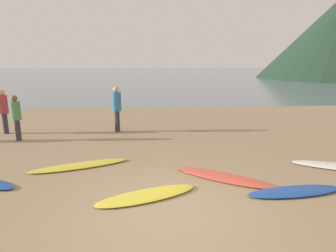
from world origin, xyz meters
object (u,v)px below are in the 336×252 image
at_px(surfboard_5, 224,177).
at_px(surfboard_6, 295,191).
at_px(surfboard_4, 147,195).
at_px(person_2, 3,108).
at_px(person_3, 117,105).
at_px(surfboard_3, 80,166).
at_px(person_0, 16,114).

relative_size(surfboard_5, surfboard_6, 1.14).
height_order(surfboard_4, person_2, person_2).
height_order(surfboard_6, person_3, person_3).
xyz_separation_m(surfboard_3, person_0, (-2.75, 2.76, 0.91)).
relative_size(surfboard_4, person_2, 1.27).
distance_m(surfboard_5, person_3, 5.83).
distance_m(surfboard_4, person_2, 7.91).
relative_size(surfboard_3, person_2, 1.48).
bearing_deg(surfboard_5, person_3, 155.74).
xyz_separation_m(person_2, person_3, (4.26, 0.05, 0.05)).
xyz_separation_m(surfboard_5, surfboard_6, (1.31, -0.84, 0.00)).
relative_size(person_2, person_3, 0.95).
relative_size(surfboard_5, person_3, 1.36).
height_order(person_2, person_3, person_3).
relative_size(surfboard_4, person_0, 1.36).
distance_m(surfboard_5, person_2, 8.79).
relative_size(surfboard_4, person_3, 1.21).
bearing_deg(surfboard_5, surfboard_6, 1.01).
bearing_deg(surfboard_3, person_3, 61.70).
bearing_deg(person_2, surfboard_5, -82.83).
distance_m(surfboard_3, surfboard_5, 3.75).
relative_size(surfboard_4, surfboard_5, 0.89).
xyz_separation_m(surfboard_6, person_3, (-4.34, 5.72, 1.02)).
relative_size(surfboard_6, person_0, 1.33).
height_order(surfboard_3, person_2, person_2).
height_order(person_0, person_3, person_3).
bearing_deg(surfboard_4, surfboard_5, 2.93).
bearing_deg(person_0, surfboard_6, 86.81).
bearing_deg(surfboard_3, person_2, 114.30).
distance_m(surfboard_3, person_3, 4.03).
xyz_separation_m(surfboard_5, person_2, (-7.29, 4.82, 0.97)).
bearing_deg(person_2, person_3, -48.63).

